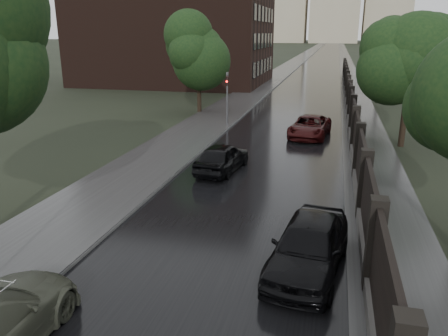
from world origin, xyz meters
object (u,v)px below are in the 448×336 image
(hatchback_left, at_px, (222,157))
(car_right_far, at_px, (310,127))
(traffic_light, at_px, (227,95))
(tree_right_b, at_px, (411,64))
(car_right_near, at_px, (309,245))
(tree_right_c, at_px, (382,52))
(tree_left_far, at_px, (198,51))

(hatchback_left, distance_m, car_right_far, 9.60)
(car_right_far, bearing_deg, traffic_light, 170.02)
(tree_right_b, xyz_separation_m, traffic_light, (-11.80, 2.99, -2.55))
(tree_right_b, bearing_deg, car_right_near, -105.81)
(car_right_far, bearing_deg, car_right_near, -80.26)
(tree_right_c, height_order, hatchback_left, tree_right_c)
(tree_right_c, bearing_deg, traffic_light, -128.18)
(tree_left_far, relative_size, tree_right_c, 1.05)
(traffic_light, bearing_deg, tree_right_c, 51.82)
(tree_right_b, distance_m, hatchback_left, 12.87)
(tree_right_c, height_order, car_right_near, tree_right_c)
(tree_right_c, bearing_deg, hatchback_left, -110.30)
(traffic_light, relative_size, car_right_far, 0.79)
(tree_left_far, bearing_deg, car_right_far, -34.68)
(traffic_light, bearing_deg, tree_right_b, -14.24)
(tree_left_far, bearing_deg, car_right_near, -65.97)
(tree_left_far, height_order, traffic_light, tree_left_far)
(tree_left_far, xyz_separation_m, tree_right_c, (15.50, 10.00, -0.29))
(tree_left_far, distance_m, car_right_near, 27.04)
(tree_right_b, relative_size, hatchback_left, 1.62)
(car_right_near, bearing_deg, car_right_far, 101.02)
(tree_left_far, height_order, hatchback_left, tree_left_far)
(tree_right_b, distance_m, car_right_far, 7.16)
(car_right_far, bearing_deg, tree_right_c, 77.89)
(tree_left_far, relative_size, tree_right_b, 1.05)
(traffic_light, bearing_deg, car_right_near, -69.69)
(car_right_near, bearing_deg, hatchback_left, 126.69)
(tree_left_far, distance_m, hatchback_left, 17.34)
(tree_right_c, bearing_deg, car_right_near, -97.68)
(tree_right_b, relative_size, car_right_far, 1.39)
(tree_left_far, bearing_deg, tree_right_b, -27.30)
(tree_right_c, height_order, car_right_far, tree_right_c)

